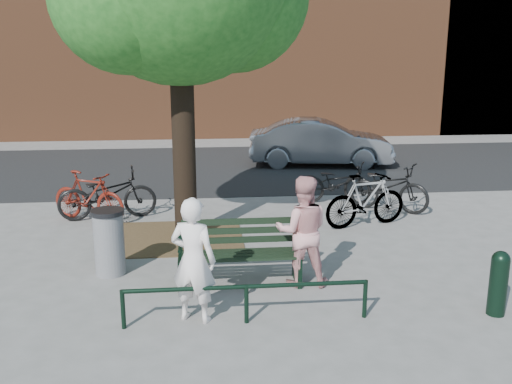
{
  "coord_description": "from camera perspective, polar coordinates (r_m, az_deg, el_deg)",
  "views": [
    {
      "loc": [
        -0.53,
        -7.67,
        3.29
      ],
      "look_at": [
        0.34,
        1.0,
        1.12
      ],
      "focal_mm": 40.0,
      "sensor_mm": 36.0,
      "label": 1
    }
  ],
  "objects": [
    {
      "name": "person_left",
      "position": [
        7.08,
        -6.29,
        -6.78
      ],
      "size": [
        0.68,
        0.57,
        1.59
      ],
      "primitive_type": "imported",
      "rotation": [
        0.0,
        0.0,
        2.75
      ],
      "color": "white",
      "rests_on": "ground"
    },
    {
      "name": "bicycle_e",
      "position": [
        12.34,
        12.81,
        0.58
      ],
      "size": [
        1.89,
        1.78,
        1.01
      ],
      "primitive_type": "imported",
      "rotation": [
        0.0,
        0.0,
        0.85
      ],
      "color": "black",
      "rests_on": "ground"
    },
    {
      "name": "dirt_pit",
      "position": [
        10.41,
        -8.05,
        -4.54
      ],
      "size": [
        2.4,
        2.0,
        0.02
      ],
      "primitive_type": "cube",
      "color": "brown",
      "rests_on": "ground"
    },
    {
      "name": "road",
      "position": [
        16.51,
        -3.79,
        2.48
      ],
      "size": [
        40.0,
        7.0,
        0.01
      ],
      "primitive_type": "cube",
      "color": "black",
      "rests_on": "ground"
    },
    {
      "name": "person_right",
      "position": [
        8.13,
        4.65,
        -3.91
      ],
      "size": [
        0.84,
        0.68,
        1.6
      ],
      "primitive_type": "imported",
      "rotation": [
        0.0,
        0.0,
        3.04
      ],
      "color": "pink",
      "rests_on": "ground"
    },
    {
      "name": "bicycle_d",
      "position": [
        11.06,
        10.92,
        -0.8
      ],
      "size": [
        1.79,
        0.94,
        1.03
      ],
      "primitive_type": "imported",
      "rotation": [
        0.0,
        0.0,
        1.85
      ],
      "color": "gray",
      "rests_on": "ground"
    },
    {
      "name": "bicycle_a",
      "position": [
        11.74,
        -14.66,
        -0.2
      ],
      "size": [
        2.01,
        0.98,
        1.01
      ],
      "primitive_type": "imported",
      "rotation": [
        0.0,
        0.0,
        1.73
      ],
      "color": "black",
      "rests_on": "ground"
    },
    {
      "name": "parked_car",
      "position": [
        16.77,
        6.47,
        4.93
      ],
      "size": [
        4.27,
        2.0,
        1.35
      ],
      "primitive_type": "imported",
      "rotation": [
        0.0,
        0.0,
        1.43
      ],
      "color": "gray",
      "rests_on": "ground"
    },
    {
      "name": "park_bench",
      "position": [
        8.26,
        -1.72,
        -5.94
      ],
      "size": [
        1.74,
        0.54,
        0.97
      ],
      "color": "black",
      "rests_on": "ground"
    },
    {
      "name": "guard_railing",
      "position": [
        7.11,
        -0.96,
        -10.01
      ],
      "size": [
        3.06,
        0.06,
        0.51
      ],
      "color": "black",
      "rests_on": "ground"
    },
    {
      "name": "litter_bin",
      "position": [
        8.83,
        -14.48,
        -4.84
      ],
      "size": [
        0.49,
        0.49,
        1.01
      ],
      "color": "gray",
      "rests_on": "ground"
    },
    {
      "name": "bicycle_c",
      "position": [
        12.51,
        8.16,
        0.83
      ],
      "size": [
        1.89,
        1.42,
        0.95
      ],
      "primitive_type": "imported",
      "rotation": [
        0.0,
        0.0,
        1.07
      ],
      "color": "black",
      "rests_on": "ground"
    },
    {
      "name": "ground",
      "position": [
        8.36,
        -1.65,
        -9.21
      ],
      "size": [
        90.0,
        90.0,
        0.0
      ],
      "primitive_type": "plane",
      "color": "gray",
      "rests_on": "ground"
    },
    {
      "name": "bicycle_b",
      "position": [
        11.69,
        -16.41,
        -0.41
      ],
      "size": [
        1.69,
        1.2,
        1.0
      ],
      "primitive_type": "imported",
      "rotation": [
        0.0,
        0.0,
        1.08
      ],
      "color": "#5C150D",
      "rests_on": "ground"
    },
    {
      "name": "bollard",
      "position": [
        7.92,
        23.1,
        -8.17
      ],
      "size": [
        0.23,
        0.23,
        0.86
      ],
      "color": "black",
      "rests_on": "ground"
    }
  ]
}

